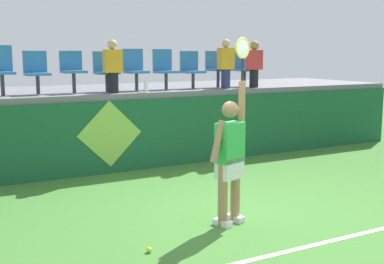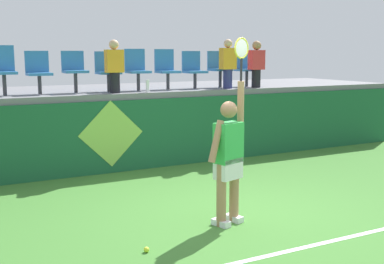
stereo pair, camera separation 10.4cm
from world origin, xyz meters
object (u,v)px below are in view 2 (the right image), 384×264
Objects in this scene: stadium_chair_2 at (74,69)px; spectator_2 at (256,63)px; tennis_ball at (146,250)px; spectator_1 at (114,66)px; stadium_chair_1 at (38,70)px; tennis_player at (229,156)px; water_bottle at (148,86)px; stadium_chair_7 at (219,67)px; stadium_chair_6 at (193,68)px; stadium_chair_4 at (137,68)px; stadium_chair_0 at (3,68)px; stadium_chair_8 at (245,67)px; spectator_0 at (228,63)px; stadium_chair_5 at (166,68)px; stadium_chair_3 at (107,69)px.

stadium_chair_2 is 0.78× the size of spectator_2.
stadium_chair_2 is (0.38, 4.60, 1.94)m from tennis_ball.
stadium_chair_1 is at bearing 161.38° from spectator_1.
spectator_2 is (3.32, 0.00, 0.01)m from spectator_1.
tennis_player is 2.42× the size of spectator_1.
water_bottle is 0.24× the size of spectator_1.
stadium_chair_7 reaches higher than stadium_chair_2.
stadium_chair_6 is 1.43m from spectator_2.
tennis_player is 2.89× the size of stadium_chair_4.
stadium_chair_0 reaches higher than stadium_chair_7.
stadium_chair_0 is 1.31m from stadium_chair_2.
spectator_2 reaches higher than stadium_chair_0.
stadium_chair_8 is at bearing 54.30° from tennis_player.
stadium_chair_2 is at bearing 102.93° from tennis_player.
stadium_chair_8 is at bearing 0.05° from stadium_chair_2.
stadium_chair_8 is 0.78× the size of spectator_2.
spectator_2 is (0.71, -0.06, -0.01)m from spectator_0.
spectator_1 is (-0.64, -0.46, 0.06)m from stadium_chair_4.
tennis_ball is 0.08× the size of stadium_chair_5.
tennis_player is 10.02× the size of water_bottle.
tennis_player is 2.71× the size of stadium_chair_0.
stadium_chair_2 is at bearing -179.73° from stadium_chair_5.
stadium_chair_3 is 2.60m from stadium_chair_7.
water_bottle is at bearing -138.56° from stadium_chair_5.
tennis_ball is 0.27× the size of water_bottle.
stadium_chair_3 is (1.05, 4.60, 1.92)m from tennis_ball.
stadium_chair_2 is 1.01× the size of stadium_chair_3.
water_bottle is 1.50m from stadium_chair_6.
stadium_chair_1 is at bearing 179.64° from stadium_chair_2.
stadium_chair_1 is 0.79× the size of spectator_1.
spectator_0 reaches higher than stadium_chair_2.
stadium_chair_0 is 3.94m from stadium_chair_6.
stadium_chair_6 is at bearing 13.12° from spectator_1.
spectator_1 reaches higher than stadium_chair_0.
stadium_chair_4 is 1.33m from stadium_chair_6.
spectator_0 reaches higher than tennis_ball.
water_bottle is 0.76m from spectator_1.
stadium_chair_8 is 0.46m from spectator_2.
tennis_player reaches higher than stadium_chair_1.
tennis_player reaches higher than tennis_ball.
stadium_chair_4 reaches higher than stadium_chair_2.
stadium_chair_4 is at bearing 35.82° from spectator_1.
stadium_chair_2 is 1.30m from stadium_chair_4.
stadium_chair_0 is 3.28m from stadium_chair_5.
tennis_player is 3.69m from water_bottle.
stadium_chair_0 is at bearing 179.97° from stadium_chair_5.
spectator_1 reaches higher than stadium_chair_5.
stadium_chair_0 reaches higher than stadium_chair_4.
tennis_ball is at bearing -94.70° from stadium_chair_2.
water_bottle is 0.30× the size of stadium_chair_6.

